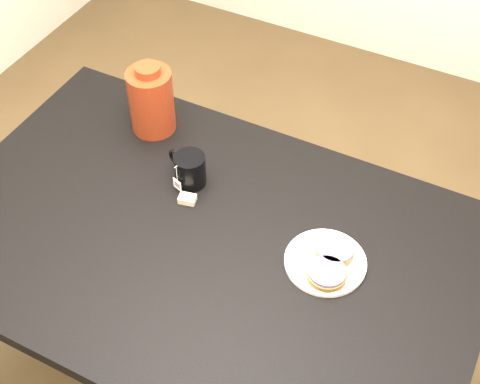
# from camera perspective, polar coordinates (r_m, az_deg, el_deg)

# --- Properties ---
(ground_plane) EXTENTS (4.00, 4.00, 0.00)m
(ground_plane) POSITION_cam_1_polar(r_m,az_deg,el_deg) (2.33, -2.33, -15.56)
(ground_plane) COLOR brown
(table) EXTENTS (1.40, 0.90, 0.75)m
(table) POSITION_cam_1_polar(r_m,az_deg,el_deg) (1.77, -2.98, -5.68)
(table) COLOR black
(table) RESTS_ON ground_plane
(plate) EXTENTS (0.20, 0.20, 0.02)m
(plate) POSITION_cam_1_polar(r_m,az_deg,el_deg) (1.66, 7.30, -5.90)
(plate) COLOR white
(plate) RESTS_ON table
(bagel_back) EXTENTS (0.13, 0.13, 0.03)m
(bagel_back) POSITION_cam_1_polar(r_m,az_deg,el_deg) (1.66, 8.12, -4.95)
(bagel_back) COLOR brown
(bagel_back) RESTS_ON plate
(bagel_front) EXTENTS (0.13, 0.13, 0.03)m
(bagel_front) POSITION_cam_1_polar(r_m,az_deg,el_deg) (1.62, 7.42, -6.94)
(bagel_front) COLOR brown
(bagel_front) RESTS_ON plate
(mug) EXTENTS (0.13, 0.11, 0.09)m
(mug) POSITION_cam_1_polar(r_m,az_deg,el_deg) (1.80, -4.33, 1.95)
(mug) COLOR black
(mug) RESTS_ON table
(teabag_pouch) EXTENTS (0.05, 0.04, 0.02)m
(teabag_pouch) POSITION_cam_1_polar(r_m,az_deg,el_deg) (1.78, -4.52, -0.59)
(teabag_pouch) COLOR #C6B793
(teabag_pouch) RESTS_ON table
(bagel_package) EXTENTS (0.14, 0.14, 0.22)m
(bagel_package) POSITION_cam_1_polar(r_m,az_deg,el_deg) (1.94, -7.58, 7.79)
(bagel_package) COLOR #5B180C
(bagel_package) RESTS_ON table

